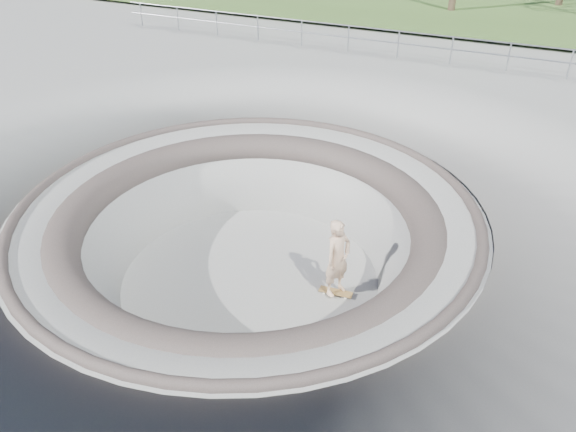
{
  "coord_description": "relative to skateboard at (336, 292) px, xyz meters",
  "views": [
    {
      "loc": [
        5.29,
        -9.22,
        6.41
      ],
      "look_at": [
        0.88,
        0.23,
        -0.1
      ],
      "focal_mm": 35.0,
      "sensor_mm": 36.0,
      "label": 1
    }
  ],
  "objects": [
    {
      "name": "distant_hills",
      "position": [
        1.7,
        56.94,
        -5.18
      ],
      "size": [
        103.2,
        45.0,
        28.6
      ],
      "color": "brown",
      "rests_on": "ground"
    },
    {
      "name": "safety_railing",
      "position": [
        -2.08,
        11.76,
        2.53
      ],
      "size": [
        25.0,
        0.06,
        1.03
      ],
      "color": "gray",
      "rests_on": "ground"
    },
    {
      "name": "skate_bowl",
      "position": [
        -2.08,
        -0.24,
        0.01
      ],
      "size": [
        14.0,
        14.0,
        4.1
      ],
      "color": "gray",
      "rests_on": "ground"
    },
    {
      "name": "ground",
      "position": [
        -2.08,
        -0.24,
        1.84
      ],
      "size": [
        180.0,
        180.0,
        0.0
      ],
      "primitive_type": "plane",
      "color": "gray",
      "rests_on": "ground"
    },
    {
      "name": "skater",
      "position": [
        0.0,
        0.0,
        0.96
      ],
      "size": [
        0.68,
        0.81,
        1.88
      ],
      "primitive_type": "imported",
      "rotation": [
        0.0,
        0.0,
        1.17
      ],
      "color": "#D8AE8B",
      "rests_on": "skateboard"
    },
    {
      "name": "skateboard",
      "position": [
        0.0,
        0.0,
        0.0
      ],
      "size": [
        0.79,
        0.29,
        0.08
      ],
      "color": "olive",
      "rests_on": "ground"
    }
  ]
}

